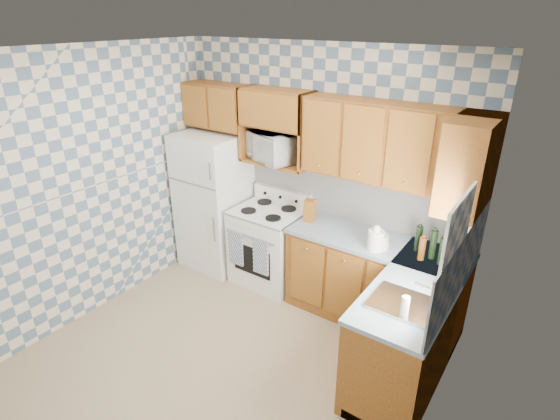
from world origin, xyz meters
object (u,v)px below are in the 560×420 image
object	(u,v)px
stove_body	(269,247)
microwave	(273,147)
refrigerator	(214,201)
electric_kettle	(376,240)

from	to	relation	value
stove_body	microwave	distance (m)	1.17
stove_body	microwave	bearing A→B (deg)	106.65
refrigerator	microwave	xyz separation A→B (m)	(0.76, 0.19, 0.77)
electric_kettle	microwave	bearing A→B (deg)	167.23
stove_body	electric_kettle	world-z (taller)	electric_kettle
stove_body	electric_kettle	xyz separation A→B (m)	(1.35, -0.15, 0.57)
microwave	stove_body	bearing A→B (deg)	-54.14
refrigerator	electric_kettle	world-z (taller)	refrigerator
refrigerator	microwave	bearing A→B (deg)	13.98
stove_body	electric_kettle	size ratio (longest dim) A/B	4.66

